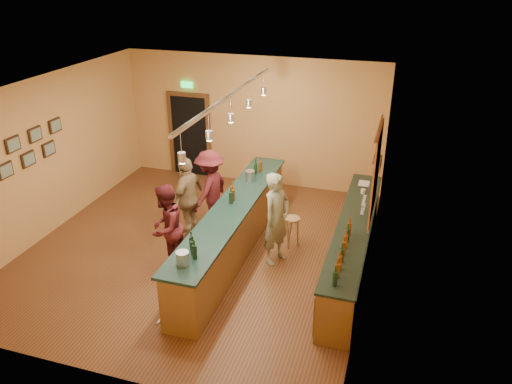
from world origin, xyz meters
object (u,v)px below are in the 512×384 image
(customer_a, at_px, (166,228))
(customer_c, at_px, (210,189))
(tasting_bar, at_px, (233,226))
(customer_b, at_px, (188,198))
(bartender, at_px, (277,219))
(bar_stool, at_px, (292,224))
(back_counter, at_px, (353,245))

(customer_a, xyz_separation_m, customer_c, (0.15, 1.76, 0.02))
(tasting_bar, xyz_separation_m, customer_b, (-1.10, 0.39, 0.26))
(bartender, distance_m, customer_a, 2.02)
(bartender, height_order, bar_stool, bartender)
(back_counter, distance_m, customer_c, 3.23)
(back_counter, distance_m, customer_a, 3.41)
(customer_c, bearing_deg, bartender, 70.25)
(customer_a, relative_size, bar_stool, 2.64)
(bartender, bearing_deg, tasting_bar, 115.08)
(customer_a, distance_m, customer_c, 1.77)
(bar_stool, bearing_deg, customer_c, 169.28)
(tasting_bar, bearing_deg, customer_c, 131.21)
(tasting_bar, bearing_deg, back_counter, 4.60)
(bar_stool, bearing_deg, customer_a, -144.97)
(bartender, xyz_separation_m, customer_b, (-1.94, 0.36, -0.02))
(back_counter, distance_m, customer_b, 3.37)
(customer_a, bearing_deg, customer_b, -174.76)
(customer_c, bearing_deg, customer_a, 4.62)
(customer_b, bearing_deg, customer_c, 163.55)
(customer_a, relative_size, customer_c, 0.98)
(bar_stool, bearing_deg, bartender, -105.95)
(customer_c, bearing_deg, tasting_bar, 50.56)
(customer_b, bearing_deg, customer_a, 10.36)
(customer_b, relative_size, customer_c, 1.03)
(back_counter, distance_m, bar_stool, 1.32)
(tasting_bar, height_order, customer_c, customer_c)
(bartender, relative_size, customer_a, 1.07)
(customer_b, xyz_separation_m, bar_stool, (2.11, 0.24, -0.39))
(back_counter, xyz_separation_m, tasting_bar, (-2.25, -0.18, 0.12))
(bartender, bearing_deg, customer_c, 83.89)
(tasting_bar, height_order, bar_stool, tasting_bar)
(customer_a, xyz_separation_m, customer_b, (-0.09, 1.18, 0.04))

